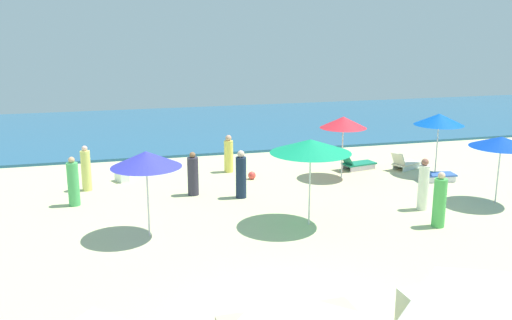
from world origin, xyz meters
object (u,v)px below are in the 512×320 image
at_px(umbrella_0, 311,146).
at_px(beachgoer_0, 241,176).
at_px(beachgoer_1, 193,175).
at_px(beachgoer_3, 86,170).
at_px(umbrella_4, 501,142).
at_px(cooler_box_0, 122,176).
at_px(umbrella_1, 146,159).
at_px(lounge_chair_2_1, 437,174).
at_px(lounge_chair_2_0, 405,163).
at_px(beachgoer_5, 439,202).
at_px(beachgoer_2, 73,183).
at_px(beachgoer_7, 229,155).
at_px(umbrella_2, 439,119).
at_px(lounge_chair_5_0, 357,163).
at_px(beach_ball_1, 252,175).
at_px(beachgoer_4, 423,186).
at_px(umbrella_5, 343,122).

distance_m(umbrella_0, beachgoer_0, 3.83).
relative_size(beachgoer_1, beachgoer_3, 0.94).
bearing_deg(beachgoer_1, umbrella_4, 67.16).
height_order(beachgoer_0, cooler_box_0, beachgoer_0).
bearing_deg(umbrella_4, beachgoer_0, 160.70).
xyz_separation_m(umbrella_1, lounge_chair_2_1, (11.24, 2.96, -2.01)).
height_order(lounge_chair_2_0, beachgoer_5, beachgoer_5).
bearing_deg(cooler_box_0, beachgoer_2, -57.12).
distance_m(umbrella_0, beachgoer_7, 7.00).
distance_m(umbrella_2, cooler_box_0, 12.71).
bearing_deg(umbrella_0, beachgoer_2, 151.43).
bearing_deg(beachgoer_0, beachgoer_5, -54.19).
xyz_separation_m(umbrella_0, lounge_chair_2_1, (6.48, 3.27, -2.18)).
xyz_separation_m(beachgoer_0, beachgoer_5, (5.04, -4.35, -0.01)).
relative_size(lounge_chair_5_0, beachgoer_1, 1.03).
distance_m(lounge_chair_5_0, beachgoer_0, 6.13).
distance_m(lounge_chair_5_0, beachgoer_5, 6.92).
bearing_deg(lounge_chair_2_0, cooler_box_0, 60.20).
distance_m(umbrella_4, beachgoer_0, 8.79).
xyz_separation_m(beachgoer_1, beach_ball_1, (2.54, 1.46, -0.56)).
bearing_deg(beachgoer_3, umbrella_0, -144.88).
bearing_deg(umbrella_0, beachgoer_4, 5.24).
distance_m(umbrella_1, beach_ball_1, 7.03).
height_order(umbrella_2, lounge_chair_5_0, umbrella_2).
height_order(beachgoer_3, beachgoer_4, beachgoer_4).
height_order(umbrella_1, beachgoer_4, umbrella_1).
distance_m(umbrella_2, lounge_chair_2_1, 2.30).
relative_size(beachgoer_4, beachgoer_7, 1.12).
bearing_deg(umbrella_1, beachgoer_7, 59.63).
xyz_separation_m(umbrella_4, beachgoer_5, (-3.15, -1.48, -1.35)).
height_order(umbrella_0, beachgoer_7, umbrella_0).
distance_m(beachgoer_7, beach_ball_1, 1.57).
relative_size(umbrella_4, beachgoer_7, 1.50).
xyz_separation_m(umbrella_0, umbrella_1, (-4.77, 0.31, -0.17)).
height_order(beachgoer_4, beach_ball_1, beachgoer_4).
relative_size(umbrella_0, cooler_box_0, 4.74).
relative_size(beachgoer_3, beach_ball_1, 5.45).
bearing_deg(umbrella_5, beachgoer_4, -77.25).
bearing_deg(lounge_chair_5_0, beach_ball_1, 82.57).
bearing_deg(beachgoer_3, beachgoer_1, -128.25).
height_order(beachgoer_3, beachgoer_7, beachgoer_3).
bearing_deg(beachgoer_4, lounge_chair_2_0, 0.74).
xyz_separation_m(beachgoer_5, beach_ball_1, (-4.08, 6.56, -0.63)).
bearing_deg(beachgoer_5, beachgoer_2, -166.70).
distance_m(umbrella_1, lounge_chair_2_0, 12.16).
height_order(beachgoer_2, beachgoer_4, beachgoer_4).
height_order(beachgoer_7, cooler_box_0, beachgoer_7).
height_order(umbrella_0, beachgoer_2, umbrella_0).
distance_m(beachgoer_3, beachgoer_7, 5.69).
bearing_deg(lounge_chair_2_0, beach_ball_1, 64.57).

